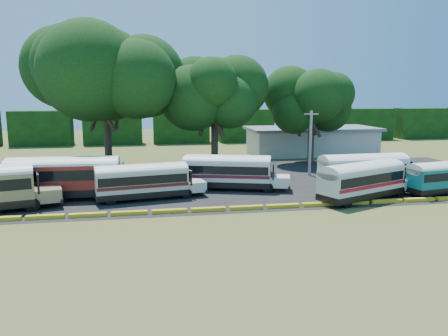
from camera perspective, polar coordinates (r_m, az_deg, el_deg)
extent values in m
plane|color=#42541C|center=(33.32, 0.74, -6.02)|extent=(160.00, 160.00, 0.00)
cube|color=black|center=(44.97, -0.82, -1.82)|extent=(64.00, 24.00, 0.02)
cube|color=gold|center=(35.33, -27.08, -5.95)|extent=(2.70, 0.45, 0.30)
cube|color=gold|center=(34.55, -22.31, -5.94)|extent=(2.70, 0.45, 0.30)
cube|color=gold|center=(34.02, -17.34, -5.88)|extent=(2.70, 0.45, 0.30)
cube|color=gold|center=(33.74, -12.26, -5.78)|extent=(2.70, 0.45, 0.30)
cube|color=gold|center=(33.74, -7.15, -5.63)|extent=(2.70, 0.45, 0.30)
cube|color=gold|center=(34.00, -2.07, -5.44)|extent=(2.70, 0.45, 0.30)
cube|color=gold|center=(34.52, 2.89, -5.21)|extent=(2.70, 0.45, 0.30)
cube|color=gold|center=(35.28, 7.67, -4.95)|extent=(2.70, 0.45, 0.30)
cube|color=gold|center=(36.28, 12.21, -4.67)|extent=(2.70, 0.45, 0.30)
cube|color=gold|center=(37.50, 16.47, -4.39)|extent=(2.70, 0.45, 0.30)
cube|color=gold|center=(38.90, 20.45, -4.10)|extent=(2.70, 0.45, 0.30)
cube|color=gold|center=(40.48, 24.13, -3.81)|extent=(2.70, 0.45, 0.30)
cube|color=beige|center=(66.39, 11.32, 3.35)|extent=(18.00, 8.00, 3.60)
cube|color=#5A5D62|center=(66.20, 11.38, 5.07)|extent=(19.00, 9.00, 0.40)
cube|color=black|center=(81.75, -22.71, 4.81)|extent=(10.00, 4.00, 6.00)
cube|color=black|center=(79.96, -14.27, 5.18)|extent=(10.00, 4.00, 6.00)
cube|color=black|center=(79.95, -5.63, 5.43)|extent=(10.00, 4.00, 6.00)
cube|color=black|center=(81.72, 2.83, 5.56)|extent=(10.00, 4.00, 6.00)
cube|color=black|center=(85.16, 10.77, 5.57)|extent=(10.00, 4.00, 6.00)
cube|color=black|center=(90.08, 17.96, 5.49)|extent=(10.00, 4.00, 6.00)
cube|color=black|center=(96.25, 24.33, 5.35)|extent=(10.00, 4.00, 6.00)
cylinder|color=black|center=(36.85, -23.74, -4.43)|extent=(1.14, 0.57, 1.10)
cylinder|color=black|center=(39.15, -23.79, -3.63)|extent=(1.14, 0.57, 1.10)
cube|color=#907E53|center=(37.90, -21.99, -3.16)|extent=(2.52, 2.84, 1.05)
cube|color=black|center=(37.68, -23.15, -1.64)|extent=(0.79, 2.50, 1.51)
cube|color=black|center=(38.04, -20.53, -3.70)|extent=(0.86, 2.67, 0.33)
cylinder|color=black|center=(38.29, -13.90, -3.34)|extent=(1.13, 0.34, 1.12)
cylinder|color=black|center=(40.62, -13.61, -2.58)|extent=(1.13, 0.34, 1.12)
cylinder|color=black|center=(39.72, -24.93, -3.51)|extent=(1.13, 0.34, 1.12)
cylinder|color=black|center=(41.97, -24.03, -2.77)|extent=(1.13, 0.34, 1.12)
cube|color=black|center=(40.04, -20.00, -2.83)|extent=(9.24, 2.98, 0.62)
cube|color=maroon|center=(39.79, -20.12, -0.97)|extent=(9.24, 2.98, 2.05)
cube|color=black|center=(39.74, -20.14, -0.62)|extent=(8.87, 3.04, 0.86)
ellipsoid|color=white|center=(39.62, -20.20, 0.49)|extent=(9.24, 2.98, 1.26)
cube|color=maroon|center=(39.25, -11.99, -2.19)|extent=(2.06, 2.50, 1.06)
cube|color=black|center=(39.09, -13.08, -0.65)|extent=(0.22, 2.58, 1.54)
cube|color=black|center=(39.30, -10.58, -2.80)|extent=(0.25, 2.75, 0.34)
cube|color=black|center=(41.21, -26.20, -3.07)|extent=(0.25, 2.75, 0.34)
cylinder|color=black|center=(37.96, -4.94, -3.34)|extent=(0.97, 0.43, 0.94)
cylinder|color=black|center=(39.85, -5.70, -2.72)|extent=(0.97, 0.43, 0.94)
cylinder|color=black|center=(36.85, -14.56, -4.03)|extent=(0.97, 0.43, 0.94)
cylinder|color=black|center=(38.80, -14.86, -3.35)|extent=(0.97, 0.43, 0.94)
cube|color=black|center=(38.13, -10.66, -3.20)|extent=(7.98, 3.68, 0.52)
cube|color=beige|center=(37.89, -10.71, -1.57)|extent=(7.98, 3.68, 1.72)
cube|color=black|center=(37.85, -10.72, -1.26)|extent=(7.69, 3.68, 0.72)
cube|color=#511915|center=(37.96, -10.69, -2.07)|extent=(7.91, 3.71, 0.28)
ellipsoid|color=white|center=(37.74, -10.75, -0.29)|extent=(7.98, 3.68, 1.05)
cube|color=beige|center=(39.08, -3.88, -2.31)|extent=(2.03, 2.33, 0.89)
cube|color=black|center=(38.74, -4.73, -1.05)|extent=(0.53, 2.15, 1.29)
cube|color=black|center=(39.38, -2.76, -2.76)|extent=(0.58, 2.29, 0.28)
cube|color=black|center=(37.74, -16.35, -3.72)|extent=(0.58, 2.29, 0.28)
cylinder|color=black|center=(40.13, 5.74, -2.59)|extent=(1.04, 0.56, 1.00)
cylinder|color=black|center=(42.21, 5.82, -1.97)|extent=(1.04, 0.56, 1.00)
cylinder|color=black|center=(40.85, -3.82, -2.34)|extent=(1.04, 0.56, 1.00)
cylinder|color=black|center=(42.90, -3.28, -1.74)|extent=(1.04, 0.56, 1.00)
cube|color=black|center=(41.41, 0.39, -1.94)|extent=(8.55, 4.79, 0.55)
cube|color=silver|center=(41.19, 0.40, -0.33)|extent=(8.55, 4.79, 1.83)
cube|color=black|center=(41.15, 0.40, -0.03)|extent=(8.25, 4.75, 0.77)
cube|color=maroon|center=(41.25, 0.39, -0.83)|extent=(8.48, 4.81, 0.30)
ellipsoid|color=white|center=(41.03, 0.40, 0.93)|extent=(8.55, 4.79, 1.12)
cube|color=silver|center=(41.07, 7.32, -1.69)|extent=(2.36, 2.63, 0.95)
cube|color=black|center=(40.89, 6.47, -0.33)|extent=(0.82, 2.24, 1.37)
cube|color=black|center=(41.16, 8.49, -2.26)|extent=(0.89, 2.39, 0.30)
cube|color=black|center=(42.09, -5.08, -1.92)|extent=(0.89, 2.39, 0.30)
cylinder|color=black|center=(41.42, 21.99, -2.87)|extent=(1.03, 0.65, 1.00)
cylinder|color=black|center=(42.64, 19.65, -2.38)|extent=(1.03, 0.65, 1.00)
cylinder|color=black|center=(36.17, 15.80, -4.30)|extent=(1.03, 0.65, 1.00)
cylinder|color=black|center=(37.56, 13.35, -3.67)|extent=(1.03, 0.65, 1.00)
cube|color=black|center=(38.97, 17.43, -3.15)|extent=(8.49, 5.52, 0.55)
cube|color=silver|center=(38.73, 17.52, -1.45)|extent=(8.49, 5.52, 1.82)
cube|color=black|center=(38.69, 17.54, -1.13)|extent=(8.21, 5.44, 0.77)
cube|color=#A71022|center=(38.80, 17.49, -1.98)|extent=(8.43, 5.52, 0.30)
ellipsoid|color=white|center=(38.57, 17.59, -0.12)|extent=(8.49, 5.52, 1.12)
cube|color=silver|center=(42.81, 21.71, -1.85)|extent=(2.51, 2.72, 0.95)
cube|color=black|center=(42.13, 21.30, -0.65)|extent=(1.04, 2.16, 1.37)
cube|color=black|center=(43.57, 22.32, -2.23)|extent=(1.13, 2.31, 0.30)
cube|color=black|center=(36.03, 13.32, -4.17)|extent=(1.13, 2.31, 0.30)
cylinder|color=black|center=(45.13, 22.63, -1.91)|extent=(1.02, 0.33, 1.01)
cylinder|color=black|center=(46.88, 21.13, -1.39)|extent=(1.02, 0.33, 1.01)
cylinder|color=black|center=(41.62, 14.84, -2.41)|extent=(1.02, 0.33, 1.01)
cylinder|color=black|center=(43.51, 13.55, -1.83)|extent=(1.02, 0.33, 1.01)
cube|color=black|center=(43.90, 17.62, -1.72)|extent=(8.38, 2.87, 0.56)
cube|color=white|center=(43.69, 17.70, -0.18)|extent=(8.38, 2.87, 1.85)
cube|color=black|center=(43.65, 17.71, 0.11)|extent=(8.05, 2.92, 0.78)
cube|color=navy|center=(43.75, 17.67, -0.65)|extent=(8.30, 2.91, 0.30)
ellipsoid|color=white|center=(43.54, 17.76, 1.02)|extent=(8.38, 2.87, 1.14)
cube|color=white|center=(46.55, 23.04, -1.02)|extent=(1.91, 2.30, 0.96)
cube|color=black|center=(46.02, 22.47, 0.14)|extent=(0.25, 2.33, 1.39)
cube|color=black|center=(47.12, 23.86, -1.46)|extent=(0.29, 2.48, 0.30)
cube|color=black|center=(42.05, 12.77, -2.13)|extent=(0.29, 2.48, 0.30)
cylinder|color=black|center=(41.79, 25.30, -3.06)|extent=(0.93, 0.41, 0.90)
cylinder|color=black|center=(43.13, 23.48, -2.56)|extent=(0.93, 0.41, 0.90)
cube|color=black|center=(44.28, 26.81, -2.32)|extent=(7.68, 3.54, 0.50)
cube|color=#0D7077|center=(44.09, 26.91, -0.96)|extent=(7.68, 3.54, 1.65)
cube|color=black|center=(44.06, 26.93, -0.71)|extent=(7.40, 3.54, 0.69)
ellipsoid|color=white|center=(43.96, 27.00, 0.10)|extent=(7.68, 3.54, 1.01)
cube|color=black|center=(41.73, 23.36, -2.88)|extent=(0.56, 2.20, 0.27)
cylinder|color=#332319|center=(50.40, -14.91, 3.44)|extent=(0.80, 0.80, 7.54)
cylinder|color=#332319|center=(50.51, -13.64, 7.19)|extent=(1.35, 2.72, 4.30)
cylinder|color=#332319|center=(51.08, -16.11, 7.11)|extent=(2.10, 2.38, 4.30)
cylinder|color=#332319|center=(48.90, -15.47, 7.03)|extent=(2.77, 0.91, 4.30)
ellipsoid|color=black|center=(50.15, -15.28, 11.68)|extent=(13.89, 13.89, 10.19)
cylinder|color=#332319|center=(50.13, -1.24, 3.15)|extent=(0.80, 0.80, 6.52)
cylinder|color=#332319|center=(50.51, 0.05, 6.39)|extent=(1.24, 2.42, 3.75)
cylinder|color=#332319|center=(50.57, -2.52, 6.38)|extent=(1.89, 2.14, 3.75)
cylinder|color=#332319|center=(48.58, -1.29, 6.25)|extent=(2.46, 0.85, 3.75)
ellipsoid|color=black|center=(49.79, -1.26, 10.40)|extent=(9.40, 9.40, 6.89)
cylinder|color=#332319|center=(57.24, 11.27, 3.30)|extent=(0.80, 0.80, 5.52)
cylinder|color=#332319|center=(57.89, 12.33, 5.68)|extent=(1.13, 2.13, 3.21)
cylinder|color=#332319|center=(57.45, 10.12, 5.72)|extent=(1.69, 1.89, 3.21)
cylinder|color=#332319|center=(55.75, 11.61, 5.55)|extent=(2.15, 0.80, 3.21)
ellipsoid|color=black|center=(56.89, 11.46, 8.73)|extent=(8.74, 8.74, 6.41)
cylinder|color=gray|center=(48.77, 11.21, 3.15)|extent=(0.30, 0.30, 7.15)
cube|color=gray|center=(48.51, 11.34, 6.93)|extent=(1.60, 0.12, 0.12)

